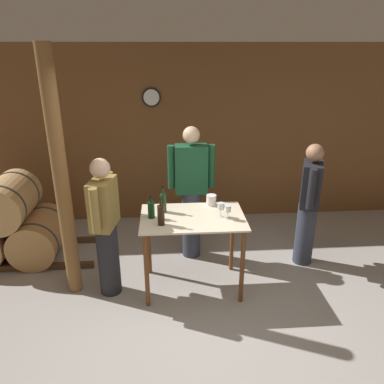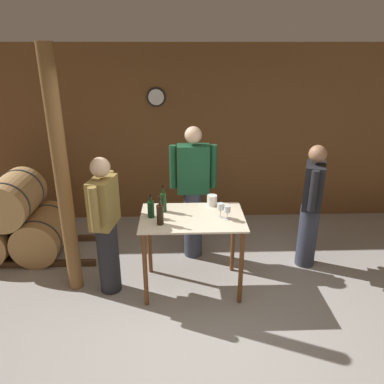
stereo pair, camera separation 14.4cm
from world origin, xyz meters
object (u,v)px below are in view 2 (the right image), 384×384
person_host (311,205)px  person_visitor_with_scarf (193,190)px  wooden_post (62,179)px  wine_glass_near_center (227,210)px  wine_bottle_left (160,214)px  ice_bucket (212,200)px  wine_bottle_far_left (151,209)px  wine_bottle_center (163,202)px  wine_glass_near_left (221,207)px  person_visitor_bearded (105,224)px

person_host → person_visitor_with_scarf: size_ratio=0.90×
wooden_post → wine_glass_near_center: (1.74, -0.13, -0.32)m
wine_bottle_left → wine_glass_near_center: bearing=6.9°
person_visitor_with_scarf → wine_glass_near_center: bearing=-67.6°
wine_bottle_left → ice_bucket: (0.58, 0.48, -0.06)m
wine_bottle_far_left → ice_bucket: 0.75m
wine_bottle_center → wine_glass_near_left: bearing=-15.4°
wine_bottle_left → person_visitor_bearded: 0.65m
wine_bottle_far_left → person_visitor_with_scarf: 0.87m
ice_bucket → person_host: (1.24, 0.14, -0.14)m
person_host → wine_glass_near_left: bearing=-158.5°
wine_bottle_left → wine_bottle_center: 0.32m
wine_bottle_left → person_visitor_bearded: (-0.61, 0.15, -0.18)m
wine_glass_near_center → ice_bucket: wine_glass_near_center is taller
wooden_post → person_host: wooden_post is taller
wine_glass_near_left → person_host: (1.17, 0.46, -0.19)m
wine_bottle_center → person_visitor_with_scarf: person_visitor_with_scarf is taller
wine_bottle_center → ice_bucket: size_ratio=2.47×
person_host → wine_bottle_center: bearing=-170.9°
wine_bottle_far_left → person_visitor_bearded: size_ratio=0.16×
wine_bottle_left → wine_bottle_center: bearing=86.0°
wine_bottle_far_left → wine_glass_near_center: size_ratio=1.61×
wine_bottle_left → person_host: person_host is taller
wine_glass_near_center → wine_bottle_far_left: bearing=173.6°
wine_bottle_center → wine_bottle_far_left: bearing=-131.7°
wine_glass_near_center → person_visitor_bearded: person_visitor_bearded is taller
wooden_post → wine_bottle_left: size_ratio=8.65×
person_visitor_bearded → wine_bottle_far_left: bearing=3.6°
wine_glass_near_left → wine_glass_near_center: bearing=-45.0°
ice_bucket → wine_bottle_center: bearing=-164.8°
wine_glass_near_left → ice_bucket: 0.34m
person_visitor_with_scarf → person_visitor_bearded: person_visitor_with_scarf is taller
ice_bucket → person_host: person_host is taller
wine_glass_near_center → person_host: (1.10, 0.53, -0.19)m
wine_bottle_far_left → person_visitor_bearded: bearing=-176.4°
wine_bottle_far_left → person_host: bearing=12.7°
wine_bottle_left → person_visitor_with_scarf: 0.98m
wine_bottle_center → person_visitor_bearded: size_ratio=0.19×
wine_glass_near_left → ice_bucket: bearing=101.3°
wine_glass_near_left → person_visitor_with_scarf: person_visitor_with_scarf is taller
wine_glass_near_left → person_visitor_with_scarf: 0.80m
wooden_post → ice_bucket: bearing=9.1°
wine_bottle_center → wooden_post: bearing=-174.3°
wine_glass_near_center → person_visitor_with_scarf: person_visitor_with_scarf is taller
wine_bottle_center → person_host: person_host is taller
wine_glass_near_left → wine_glass_near_center: wine_glass_near_left is taller
wine_bottle_left → ice_bucket: bearing=39.2°
person_host → person_visitor_bearded: (-2.42, -0.47, 0.01)m
wine_bottle_far_left → ice_bucket: size_ratio=2.04×
wine_glass_near_left → person_host: size_ratio=0.10×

